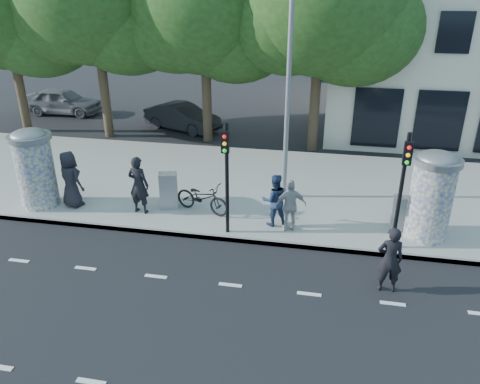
% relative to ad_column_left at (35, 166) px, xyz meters
% --- Properties ---
extents(ground, '(120.00, 120.00, 0.00)m').
position_rel_ad_column_left_xyz_m(ground, '(7.20, -4.50, -1.54)').
color(ground, black).
rests_on(ground, ground).
extents(sidewalk, '(40.00, 8.00, 0.15)m').
position_rel_ad_column_left_xyz_m(sidewalk, '(7.20, 3.00, -1.46)').
color(sidewalk, gray).
rests_on(sidewalk, ground).
extents(curb, '(40.00, 0.10, 0.16)m').
position_rel_ad_column_left_xyz_m(curb, '(7.20, -0.95, -1.46)').
color(curb, slate).
rests_on(curb, ground).
extents(lane_dash_far, '(32.00, 0.12, 0.01)m').
position_rel_ad_column_left_xyz_m(lane_dash_far, '(7.20, -3.10, -1.53)').
color(lane_dash_far, silver).
rests_on(lane_dash_far, ground).
extents(ad_column_left, '(1.36, 1.36, 2.65)m').
position_rel_ad_column_left_xyz_m(ad_column_left, '(0.00, 0.00, 0.00)').
color(ad_column_left, beige).
rests_on(ad_column_left, sidewalk).
extents(ad_column_right, '(1.36, 1.36, 2.65)m').
position_rel_ad_column_left_xyz_m(ad_column_right, '(12.40, 0.20, 0.00)').
color(ad_column_right, beige).
rests_on(ad_column_right, sidewalk).
extents(traffic_pole_near, '(0.22, 0.31, 3.40)m').
position_rel_ad_column_left_xyz_m(traffic_pole_near, '(6.60, -0.71, 0.69)').
color(traffic_pole_near, black).
rests_on(traffic_pole_near, sidewalk).
extents(traffic_pole_far, '(0.22, 0.31, 3.40)m').
position_rel_ad_column_left_xyz_m(traffic_pole_far, '(11.40, -0.71, 0.69)').
color(traffic_pole_far, black).
rests_on(traffic_pole_far, sidewalk).
extents(street_lamp, '(0.25, 0.93, 8.00)m').
position_rel_ad_column_left_xyz_m(street_lamp, '(8.00, 2.13, 3.26)').
color(street_lamp, slate).
rests_on(street_lamp, sidewalk).
extents(tree_far_left, '(7.20, 7.20, 9.26)m').
position_rel_ad_column_left_xyz_m(tree_far_left, '(-5.80, 8.00, 4.65)').
color(tree_far_left, '#38281C').
rests_on(tree_far_left, ground).
extents(tree_near_left, '(6.80, 6.80, 8.97)m').
position_rel_ad_column_left_xyz_m(tree_near_left, '(3.70, 8.20, 4.53)').
color(tree_near_left, '#38281C').
rests_on(tree_near_left, ground).
extents(tree_center, '(7.00, 7.00, 9.30)m').
position_rel_ad_column_left_xyz_m(tree_center, '(8.70, 7.80, 4.77)').
color(tree_center, '#38281C').
rests_on(tree_center, ground).
extents(ped_a, '(1.10, 0.94, 1.92)m').
position_rel_ad_column_left_xyz_m(ped_a, '(1.13, 0.14, -0.43)').
color(ped_a, black).
rests_on(ped_a, sidewalk).
extents(ped_b, '(0.76, 0.56, 1.92)m').
position_rel_ad_column_left_xyz_m(ped_b, '(3.52, 0.12, -0.43)').
color(ped_b, black).
rests_on(ped_b, sidewalk).
extents(ped_c, '(0.96, 0.84, 1.66)m').
position_rel_ad_column_left_xyz_m(ped_c, '(7.91, 0.09, -0.56)').
color(ped_c, navy).
rests_on(ped_c, sidewalk).
extents(ped_e, '(1.09, 0.82, 1.64)m').
position_rel_ad_column_left_xyz_m(ped_e, '(8.42, -0.19, -0.57)').
color(ped_e, '#9A9A9D').
rests_on(ped_e, sidewalk).
extents(man_road, '(0.68, 0.48, 1.77)m').
position_rel_ad_column_left_xyz_m(man_road, '(11.07, -2.54, -0.65)').
color(man_road, black).
rests_on(man_road, ground).
extents(bicycle, '(1.24, 2.05, 1.02)m').
position_rel_ad_column_left_xyz_m(bicycle, '(5.51, 0.51, -0.88)').
color(bicycle, black).
rests_on(bicycle, sidewalk).
extents(cabinet_left, '(0.68, 0.58, 1.22)m').
position_rel_ad_column_left_xyz_m(cabinet_left, '(4.34, 0.60, -0.78)').
color(cabinet_left, gray).
rests_on(cabinet_left, sidewalk).
extents(cabinet_right, '(0.55, 0.42, 1.08)m').
position_rel_ad_column_left_xyz_m(cabinet_right, '(11.69, 0.48, -0.85)').
color(cabinet_right, gray).
rests_on(cabinet_right, sidewalk).
extents(car_left, '(1.80, 4.36, 1.48)m').
position_rel_ad_column_left_xyz_m(car_left, '(-5.70, 11.43, -0.80)').
color(car_left, '#5C5E64').
rests_on(car_left, ground).
extents(car_mid, '(2.83, 4.33, 1.35)m').
position_rel_ad_column_left_xyz_m(car_mid, '(1.97, 9.71, -0.86)').
color(car_mid, black).
rests_on(car_mid, ground).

